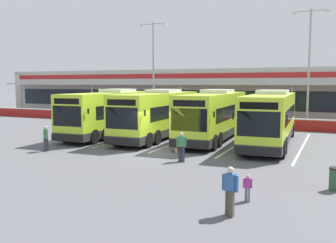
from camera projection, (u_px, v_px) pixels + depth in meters
ground_plane at (152, 152)px, 22.99m from camera, size 200.00×200.00×0.00m
terminal_building at (248, 93)px, 47.02m from camera, size 70.00×13.00×6.00m
red_barrier_wall at (219, 121)px, 36.05m from camera, size 60.00×0.40×1.10m
coach_bus_leftmost at (113, 113)px, 30.38m from camera, size 3.37×12.26×3.78m
coach_bus_left_centre at (159, 115)px, 28.86m from camera, size 3.37×12.26×3.78m
coach_bus_centre at (214, 116)px, 27.84m from camera, size 3.37×12.26×3.78m
coach_bus_right_centre at (271, 119)px, 25.50m from camera, size 3.37×12.26×3.78m
bay_stripe_far_west at (97, 133)px, 31.89m from camera, size 0.14×13.00×0.01m
bay_stripe_west at (140, 135)px, 30.15m from camera, size 0.14×13.00×0.01m
bay_stripe_mid_west at (188, 139)px, 28.42m from camera, size 0.14×13.00×0.01m
bay_stripe_centre at (241, 142)px, 26.68m from camera, size 0.14×13.00×0.01m
bay_stripe_mid_east at (303, 146)px, 24.95m from camera, size 0.14×13.00×0.01m
pedestrian_with_handbag at (181, 146)px, 19.95m from camera, size 0.63×0.48×1.62m
pedestrian_in_dark_coat at (46, 138)px, 23.03m from camera, size 0.48×0.42×1.62m
pedestrian_child at (248, 187)px, 13.24m from camera, size 0.33×0.18×1.00m
pedestrian_near_bin at (230, 190)px, 11.77m from camera, size 0.54×0.34×1.62m
lamp_post_west at (153, 65)px, 41.49m from camera, size 3.24×0.28×11.00m
lamp_post_centre at (309, 61)px, 34.06m from camera, size 3.24×0.28×11.00m
litter_bin at (336, 179)px, 14.63m from camera, size 0.54×0.54×0.93m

